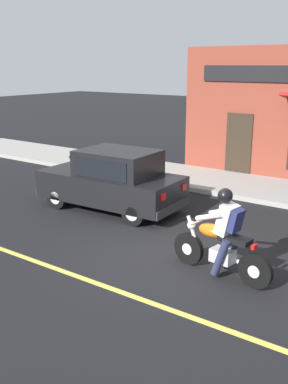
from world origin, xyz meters
The scene contains 5 objects.
ground_plane centered at (0.00, 0.00, 0.00)m, with size 80.00×80.00×0.00m, color black.
sidewalk_curb centered at (5.47, 3.00, 0.07)m, with size 2.60×22.00×0.14m, color #9E9B93.
lane_stripe centered at (-1.80, 3.00, 0.00)m, with size 0.12×19.80×0.01m, color #D1C64C.
motorcycle_with_rider centered at (-0.28, -1.22, 0.68)m, with size 0.63×2.02×1.62m.
car_hatchback centered at (1.57, 2.75, 0.77)m, with size 1.81×3.85×1.57m.
Camera 1 is at (-7.04, -4.34, 3.64)m, focal length 42.00 mm.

